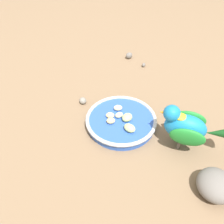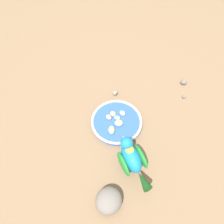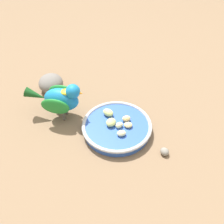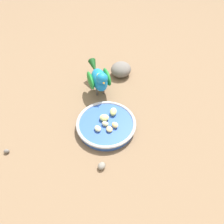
{
  "view_description": "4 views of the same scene",
  "coord_description": "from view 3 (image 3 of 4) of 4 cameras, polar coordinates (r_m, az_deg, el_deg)",
  "views": [
    {
      "loc": [
        0.34,
        0.42,
        0.54
      ],
      "look_at": [
        0.02,
        -0.0,
        0.05
      ],
      "focal_mm": 38.47,
      "sensor_mm": 36.0,
      "label": 1
    },
    {
      "loc": [
        -0.06,
        0.44,
        0.74
      ],
      "look_at": [
        0.02,
        0.01,
        0.06
      ],
      "focal_mm": 31.04,
      "sensor_mm": 36.0,
      "label": 2
    },
    {
      "loc": [
        -0.42,
        -0.4,
        0.65
      ],
      "look_at": [
        0.0,
        0.05,
        0.07
      ],
      "focal_mm": 44.33,
      "sensor_mm": 36.0,
      "label": 3
    },
    {
      "loc": [
        0.18,
        -0.48,
        0.68
      ],
      "look_at": [
        0.02,
        0.04,
        0.07
      ],
      "focal_mm": 36.95,
      "sensor_mm": 36.0,
      "label": 4
    }
  ],
  "objects": [
    {
      "name": "ground_plane",
      "position": [
        0.87,
        1.97,
        -4.66
      ],
      "size": [
        4.0,
        4.0,
        0.0
      ],
      "primitive_type": "plane",
      "color": "#7A6047"
    },
    {
      "name": "feeding_bowl",
      "position": [
        0.87,
        1.07,
        -3.11
      ],
      "size": [
        0.22,
        0.22,
        0.03
      ],
      "color": "#2D56B7",
      "rests_on": "ground_plane"
    },
    {
      "name": "apple_piece_0",
      "position": [
        0.86,
        -0.21,
        -2.14
      ],
      "size": [
        0.04,
        0.04,
        0.02
      ],
      "primitive_type": "ellipsoid",
      "rotation": [
        0.0,
        0.0,
        3.35
      ],
      "color": "#C6D17A",
      "rests_on": "feeding_bowl"
    },
    {
      "name": "apple_piece_1",
      "position": [
        0.87,
        2.98,
        -1.37
      ],
      "size": [
        0.03,
        0.03,
        0.02
      ],
      "primitive_type": "ellipsoid",
      "rotation": [
        0.0,
        0.0,
        2.55
      ],
      "color": "#E5C67F",
      "rests_on": "feeding_bowl"
    },
    {
      "name": "apple_piece_2",
      "position": [
        0.89,
        -0.8,
        -0.11
      ],
      "size": [
        0.03,
        0.04,
        0.02
      ],
      "primitive_type": "ellipsoid",
      "rotation": [
        0.0,
        0.0,
        1.78
      ],
      "color": "#C6D17A",
      "rests_on": "feeding_bowl"
    },
    {
      "name": "apple_piece_3",
      "position": [
        0.85,
        1.49,
        -2.72
      ],
      "size": [
        0.03,
        0.02,
        0.02
      ],
      "primitive_type": "ellipsoid",
      "rotation": [
        0.0,
        0.0,
        3.0
      ],
      "color": "beige",
      "rests_on": "feeding_bowl"
    },
    {
      "name": "apple_piece_4",
      "position": [
        0.83,
        1.96,
        -4.4
      ],
      "size": [
        0.03,
        0.03,
        0.02
      ],
      "primitive_type": "ellipsoid",
      "rotation": [
        0.0,
        0.0,
        5.68
      ],
      "color": "beige",
      "rests_on": "feeding_bowl"
    },
    {
      "name": "apple_piece_5",
      "position": [
        0.86,
        3.35,
        -2.68
      ],
      "size": [
        0.03,
        0.03,
        0.01
      ],
      "primitive_type": "ellipsoid",
      "rotation": [
        0.0,
        0.0,
        5.48
      ],
      "color": "#E5C67F",
      "rests_on": "feeding_bowl"
    },
    {
      "name": "parrot",
      "position": [
        0.89,
        -10.66,
        2.79
      ],
      "size": [
        0.14,
        0.18,
        0.14
      ],
      "rotation": [
        0.0,
        0.0,
        -0.96
      ],
      "color": "#59544C",
      "rests_on": "ground_plane"
    },
    {
      "name": "rock_large",
      "position": [
        1.04,
        -12.49,
        5.82
      ],
      "size": [
        0.13,
        0.13,
        0.06
      ],
      "primitive_type": "ellipsoid",
      "rotation": [
        0.0,
        0.0,
        4.13
      ],
      "color": "slate",
      "rests_on": "ground_plane"
    },
    {
      "name": "pebble_0",
      "position": [
        0.83,
        10.79,
        -8.04
      ],
      "size": [
        0.03,
        0.03,
        0.02
      ],
      "primitive_type": "ellipsoid",
      "rotation": [
        0.0,
        0.0,
        1.36
      ],
      "color": "gray",
      "rests_on": "ground_plane"
    }
  ]
}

